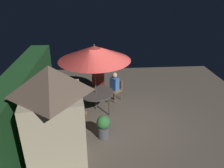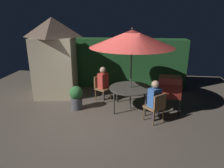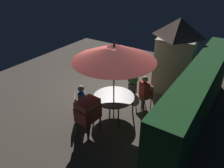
{
  "view_description": "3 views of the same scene",
  "coord_description": "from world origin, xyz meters",
  "px_view_note": "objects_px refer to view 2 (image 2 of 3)",
  "views": [
    {
      "loc": [
        -6.57,
        1.02,
        4.62
      ],
      "look_at": [
        0.56,
        0.48,
        1.29
      ],
      "focal_mm": 35.17,
      "sensor_mm": 36.0,
      "label": 1
    },
    {
      "loc": [
        1.16,
        -5.34,
        2.98
      ],
      "look_at": [
        0.48,
        0.36,
        1.09
      ],
      "focal_mm": 33.19,
      "sensor_mm": 36.0,
      "label": 2
    },
    {
      "loc": [
        6.17,
        4.4,
        4.63
      ],
      "look_at": [
        0.67,
        0.78,
        0.98
      ],
      "focal_mm": 34.65,
      "sensor_mm": 36.0,
      "label": 3
    }
  ],
  "objects_px": {
    "person_in_blue": "(155,96)",
    "bbq_grill": "(169,87)",
    "patio_table": "(131,89)",
    "potted_plant_by_shed": "(41,81)",
    "potted_plant_by_grill": "(76,97)",
    "chair_far_side": "(156,106)",
    "person_in_red": "(103,80)",
    "garden_shed": "(55,57)",
    "chair_near_shed": "(101,86)",
    "patio_umbrella": "(132,39)"
  },
  "relations": [
    {
      "from": "bbq_grill",
      "to": "person_in_blue",
      "type": "distance_m",
      "value": 0.84
    },
    {
      "from": "garden_shed",
      "to": "bbq_grill",
      "type": "height_order",
      "value": "garden_shed"
    },
    {
      "from": "patio_umbrella",
      "to": "potted_plant_by_shed",
      "type": "distance_m",
      "value": 4.56
    },
    {
      "from": "bbq_grill",
      "to": "potted_plant_by_grill",
      "type": "height_order",
      "value": "bbq_grill"
    },
    {
      "from": "bbq_grill",
      "to": "potted_plant_by_shed",
      "type": "relative_size",
      "value": 1.81
    },
    {
      "from": "garden_shed",
      "to": "person_in_blue",
      "type": "xyz_separation_m",
      "value": [
        3.63,
        -1.81,
        -0.72
      ]
    },
    {
      "from": "patio_table",
      "to": "bbq_grill",
      "type": "xyz_separation_m",
      "value": [
        1.22,
        -0.13,
        0.14
      ]
    },
    {
      "from": "patio_table",
      "to": "potted_plant_by_shed",
      "type": "relative_size",
      "value": 2.1
    },
    {
      "from": "chair_near_shed",
      "to": "potted_plant_by_grill",
      "type": "bearing_deg",
      "value": -127.25
    },
    {
      "from": "chair_far_side",
      "to": "person_in_red",
      "type": "xyz_separation_m",
      "value": [
        -1.79,
        1.49,
        0.26
      ]
    },
    {
      "from": "garden_shed",
      "to": "person_in_blue",
      "type": "relative_size",
      "value": 2.34
    },
    {
      "from": "potted_plant_by_grill",
      "to": "chair_near_shed",
      "type": "bearing_deg",
      "value": 52.75
    },
    {
      "from": "patio_umbrella",
      "to": "person_in_blue",
      "type": "relative_size",
      "value": 2.1
    },
    {
      "from": "person_in_blue",
      "to": "patio_umbrella",
      "type": "bearing_deg",
      "value": 132.06
    },
    {
      "from": "patio_table",
      "to": "garden_shed",
      "type": "bearing_deg",
      "value": 160.77
    },
    {
      "from": "chair_far_side",
      "to": "potted_plant_by_shed",
      "type": "distance_m",
      "value": 5.17
    },
    {
      "from": "bbq_grill",
      "to": "potted_plant_by_shed",
      "type": "bearing_deg",
      "value": 161.97
    },
    {
      "from": "bbq_grill",
      "to": "chair_far_side",
      "type": "distance_m",
      "value": 0.91
    },
    {
      "from": "potted_plant_by_grill",
      "to": "person_in_red",
      "type": "height_order",
      "value": "person_in_red"
    },
    {
      "from": "potted_plant_by_shed",
      "to": "chair_far_side",
      "type": "bearing_deg",
      "value": -27.28
    },
    {
      "from": "patio_table",
      "to": "bbq_grill",
      "type": "relative_size",
      "value": 1.16
    },
    {
      "from": "patio_umbrella",
      "to": "patio_table",
      "type": "bearing_deg",
      "value": 45.0
    },
    {
      "from": "chair_far_side",
      "to": "person_in_blue",
      "type": "distance_m",
      "value": 0.28
    },
    {
      "from": "garden_shed",
      "to": "chair_far_side",
      "type": "distance_m",
      "value": 4.25
    },
    {
      "from": "chair_near_shed",
      "to": "person_in_blue",
      "type": "xyz_separation_m",
      "value": [
        1.8,
        -1.48,
        0.26
      ]
    },
    {
      "from": "garden_shed",
      "to": "potted_plant_by_shed",
      "type": "xyz_separation_m",
      "value": [
        -0.9,
        0.5,
        -1.15
      ]
    },
    {
      "from": "chair_far_side",
      "to": "person_in_red",
      "type": "bearing_deg",
      "value": 140.08
    },
    {
      "from": "patio_table",
      "to": "person_in_red",
      "type": "distance_m",
      "value": 1.2
    },
    {
      "from": "garden_shed",
      "to": "chair_near_shed",
      "type": "xyz_separation_m",
      "value": [
        1.83,
        -0.33,
        -0.98
      ]
    },
    {
      "from": "garden_shed",
      "to": "chair_near_shed",
      "type": "distance_m",
      "value": 2.1
    },
    {
      "from": "patio_umbrella",
      "to": "bbq_grill",
      "type": "height_order",
      "value": "patio_umbrella"
    },
    {
      "from": "potted_plant_by_grill",
      "to": "person_in_blue",
      "type": "relative_size",
      "value": 0.63
    },
    {
      "from": "patio_umbrella",
      "to": "potted_plant_by_grill",
      "type": "relative_size",
      "value": 3.32
    },
    {
      "from": "potted_plant_by_shed",
      "to": "person_in_blue",
      "type": "distance_m",
      "value": 5.11
    },
    {
      "from": "garden_shed",
      "to": "potted_plant_by_shed",
      "type": "bearing_deg",
      "value": 151.22
    },
    {
      "from": "bbq_grill",
      "to": "garden_shed",
      "type": "bearing_deg",
      "value": 164.54
    },
    {
      "from": "potted_plant_by_shed",
      "to": "potted_plant_by_grill",
      "type": "bearing_deg",
      "value": -40.35
    },
    {
      "from": "potted_plant_by_shed",
      "to": "person_in_red",
      "type": "xyz_separation_m",
      "value": [
        2.81,
        -0.88,
        0.43
      ]
    },
    {
      "from": "chair_near_shed",
      "to": "bbq_grill",
      "type": "bearing_deg",
      "value": -19.4
    },
    {
      "from": "potted_plant_by_shed",
      "to": "potted_plant_by_grill",
      "type": "height_order",
      "value": "potted_plant_by_grill"
    },
    {
      "from": "bbq_grill",
      "to": "chair_near_shed",
      "type": "xyz_separation_m",
      "value": [
        -2.3,
        0.81,
        -0.33
      ]
    },
    {
      "from": "patio_table",
      "to": "bbq_grill",
      "type": "bearing_deg",
      "value": -5.91
    },
    {
      "from": "garden_shed",
      "to": "patio_umbrella",
      "type": "xyz_separation_m",
      "value": [
        2.92,
        -1.02,
        0.82
      ]
    },
    {
      "from": "chair_near_shed",
      "to": "potted_plant_by_grill",
      "type": "relative_size",
      "value": 1.13
    },
    {
      "from": "chair_far_side",
      "to": "potted_plant_by_shed",
      "type": "height_order",
      "value": "chair_far_side"
    },
    {
      "from": "person_in_blue",
      "to": "bbq_grill",
      "type": "bearing_deg",
      "value": 52.85
    },
    {
      "from": "potted_plant_by_grill",
      "to": "person_in_blue",
      "type": "height_order",
      "value": "person_in_blue"
    },
    {
      "from": "patio_umbrella",
      "to": "chair_far_side",
      "type": "xyz_separation_m",
      "value": [
        0.77,
        -0.85,
        -1.8
      ]
    },
    {
      "from": "chair_near_shed",
      "to": "potted_plant_by_shed",
      "type": "bearing_deg",
      "value": 163.14
    },
    {
      "from": "chair_near_shed",
      "to": "patio_table",
      "type": "bearing_deg",
      "value": -32.23
    }
  ]
}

